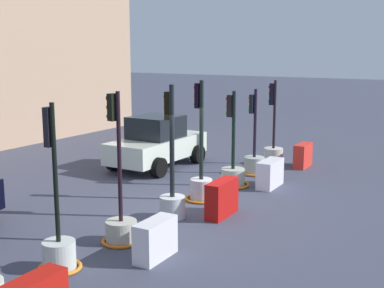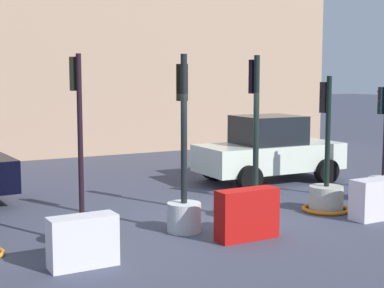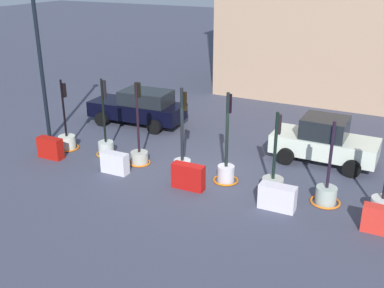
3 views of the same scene
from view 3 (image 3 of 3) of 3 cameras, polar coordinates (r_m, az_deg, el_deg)
ground_plane at (r=16.43m, az=1.11°, el=-4.29°), size 120.00×120.00×0.00m
traffic_light_0 at (r=19.56m, az=-15.22°, el=0.57°), size 0.94×0.94×2.90m
traffic_light_1 at (r=18.56m, az=-10.61°, el=0.12°), size 0.82×0.82×3.10m
traffic_light_2 at (r=17.55m, az=-6.55°, el=-0.90°), size 0.84×0.84×3.18m
traffic_light_3 at (r=16.54m, az=-1.19°, el=-1.58°), size 0.62×0.62×3.20m
traffic_light_4 at (r=16.06m, az=4.24°, el=-2.86°), size 0.89×0.89×3.21m
traffic_light_5 at (r=15.52m, az=9.98°, el=-4.53°), size 0.99×0.99×2.82m
traffic_light_6 at (r=15.27m, az=16.29°, el=-5.67°), size 0.96×0.96×2.76m
traffic_light_7 at (r=15.07m, az=22.57°, el=-6.21°), size 0.67×0.67×2.95m
construction_barrier_0 at (r=18.79m, az=-17.13°, el=-0.47°), size 1.03×0.40×0.83m
construction_barrier_1 at (r=16.94m, az=-9.53°, el=-2.33°), size 1.02×0.42×0.77m
construction_barrier_2 at (r=15.54m, az=-0.47°, el=-4.06°), size 1.13×0.39×0.88m
construction_barrier_3 at (r=14.57m, az=10.51°, el=-6.51°), size 1.15×0.47×0.80m
construction_barrier_4 at (r=14.19m, az=22.29°, el=-8.69°), size 1.00×0.39×0.81m
car_white_van at (r=18.18m, az=16.05°, el=0.34°), size 3.92×2.11×1.77m
car_black_sedan at (r=21.78m, az=-6.53°, el=4.56°), size 4.57×2.32×1.66m
street_lamp_post at (r=19.88m, az=-18.39°, el=10.93°), size 0.36×0.36×6.54m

